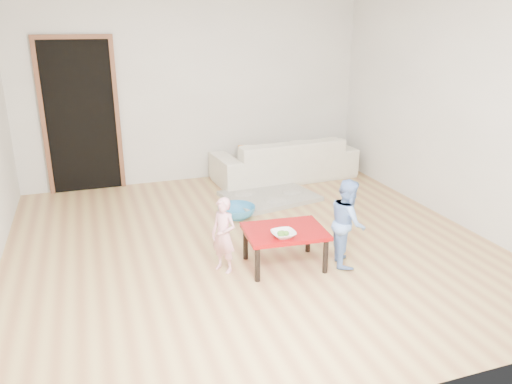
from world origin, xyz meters
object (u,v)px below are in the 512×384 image
sofa (284,159)px  basin (237,212)px  red_table (284,248)px  child_pink (224,235)px  child_blue (348,222)px  bowl (283,234)px

sofa → basin: 1.74m
red_table → child_pink: child_pink is taller
sofa → child_pink: (-1.65, -2.55, 0.06)m
child_pink → child_blue: size_ratio=0.85×
sofa → red_table: bearing=63.9°
child_blue → basin: child_blue is taller
sofa → basin: bearing=44.3°
sofa → basin: (-1.14, -1.29, -0.24)m
sofa → red_table: sofa is taller
child_blue → child_pink: bearing=96.9°
bowl → child_blue: (0.68, 0.02, 0.02)m
red_table → child_pink: (-0.58, 0.10, 0.18)m
red_table → basin: red_table is taller
red_table → bowl: (-0.08, -0.16, 0.22)m
red_table → bowl: size_ratio=3.42×
red_table → sofa: bearing=68.0°
red_table → basin: 1.37m
red_table → child_blue: (0.60, -0.14, 0.24)m
sofa → bowl: bearing=63.7°
bowl → child_blue: bearing=1.4°
child_pink → child_blue: bearing=43.0°
child_pink → child_blue: child_blue is taller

